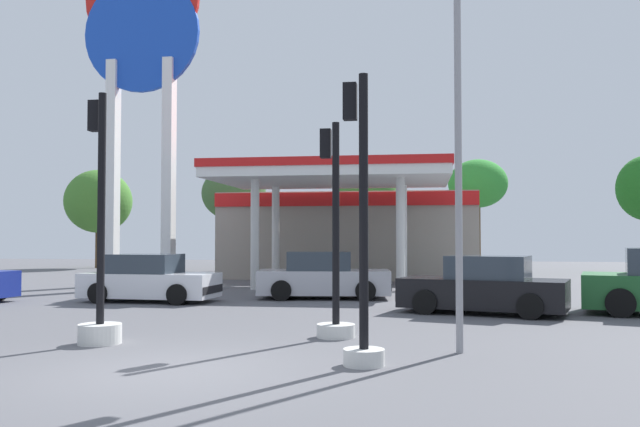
% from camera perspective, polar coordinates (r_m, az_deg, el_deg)
% --- Properties ---
extents(ground_plane, '(90.00, 90.00, 0.00)m').
position_cam_1_polar(ground_plane, '(10.07, -13.06, -12.97)').
color(ground_plane, '#56565B').
rests_on(ground_plane, ground).
extents(gas_station, '(11.68, 11.76, 4.68)m').
position_cam_1_polar(gas_station, '(30.91, 2.36, -1.31)').
color(gas_station, gray).
rests_on(gas_station, ground).
extents(station_pole_sign, '(4.71, 0.56, 13.75)m').
position_cam_1_polar(station_pole_sign, '(27.95, -14.99, 12.55)').
color(station_pole_sign, white).
rests_on(station_pole_sign, ground).
extents(car_1, '(4.03, 1.98, 1.41)m').
position_cam_1_polar(car_1, '(20.56, -14.36, -5.53)').
color(car_1, black).
rests_on(car_1, ground).
extents(car_3, '(4.27, 2.24, 1.47)m').
position_cam_1_polar(car_3, '(20.96, 0.28, -5.46)').
color(car_3, black).
rests_on(car_3, ground).
extents(car_4, '(4.36, 2.75, 1.45)m').
position_cam_1_polar(car_4, '(17.35, 13.81, -6.14)').
color(car_4, black).
rests_on(car_4, ground).
extents(traffic_signal_0, '(0.77, 0.77, 4.54)m').
position_cam_1_polar(traffic_signal_0, '(12.75, -18.29, -5.31)').
color(traffic_signal_0, silver).
rests_on(traffic_signal_0, ground).
extents(traffic_signal_2, '(0.74, 0.74, 4.14)m').
position_cam_1_polar(traffic_signal_2, '(12.87, 1.25, -4.99)').
color(traffic_signal_2, silver).
rests_on(traffic_signal_2, ground).
extents(traffic_signal_3, '(0.64, 0.67, 4.40)m').
position_cam_1_polar(traffic_signal_3, '(10.08, 3.57, -3.93)').
color(traffic_signal_3, silver).
rests_on(traffic_signal_3, ground).
extents(tree_0, '(4.12, 4.12, 6.11)m').
position_cam_1_polar(tree_0, '(43.80, -18.41, 0.98)').
color(tree_0, brown).
rests_on(tree_0, ground).
extents(tree_1, '(3.69, 3.69, 6.00)m').
position_cam_1_polar(tree_1, '(38.79, -7.37, 1.70)').
color(tree_1, brown).
rests_on(tree_1, ground).
extents(tree_2, '(3.69, 3.69, 6.16)m').
position_cam_1_polar(tree_2, '(38.13, 3.80, 1.57)').
color(tree_2, brown).
rests_on(tree_2, ground).
extents(tree_3, '(3.22, 3.22, 6.18)m').
position_cam_1_polar(tree_3, '(37.61, 13.33, 2.47)').
color(tree_3, brown).
rests_on(tree_3, ground).
extents(corner_streetlamp, '(0.24, 1.48, 6.75)m').
position_cam_1_polar(corner_streetlamp, '(11.36, 11.76, 8.94)').
color(corner_streetlamp, gray).
rests_on(corner_streetlamp, ground).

